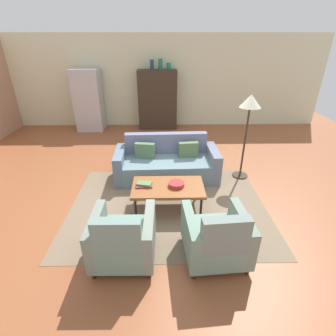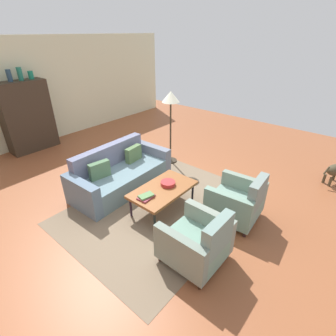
{
  "view_description": "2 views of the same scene",
  "coord_description": "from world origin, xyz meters",
  "px_view_note": "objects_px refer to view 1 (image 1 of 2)",
  "views": [
    {
      "loc": [
        -0.16,
        -4.08,
        2.64
      ],
      "look_at": [
        -0.08,
        -0.19,
        0.64
      ],
      "focal_mm": 27.06,
      "sensor_mm": 36.0,
      "label": 1
    },
    {
      "loc": [
        -2.89,
        -2.93,
        2.89
      ],
      "look_at": [
        0.18,
        -0.36,
        0.7
      ],
      "focal_mm": 26.98,
      "sensor_mm": 36.0,
      "label": 2
    }
  ],
  "objects_px": {
    "cabinet": "(158,100)",
    "book_stack": "(144,184)",
    "couch": "(167,163)",
    "vase_small": "(169,66)",
    "vase_round": "(160,64)",
    "armchair_right": "(217,239)",
    "fruit_bowl": "(176,184)",
    "coffee_table": "(168,188)",
    "floor_lamp": "(250,109)",
    "armchair_left": "(123,241)",
    "vase_tall": "(152,65)",
    "refrigerator": "(89,100)"
  },
  "relations": [
    {
      "from": "cabinet",
      "to": "vase_tall",
      "type": "distance_m",
      "value": 1.05
    },
    {
      "from": "vase_tall",
      "to": "floor_lamp",
      "type": "relative_size",
      "value": 0.16
    },
    {
      "from": "couch",
      "to": "vase_small",
      "type": "relative_size",
      "value": 10.87
    },
    {
      "from": "floor_lamp",
      "to": "vase_tall",
      "type": "bearing_deg",
      "value": 120.13
    },
    {
      "from": "vase_round",
      "to": "book_stack",
      "type": "bearing_deg",
      "value": -93.33
    },
    {
      "from": "book_stack",
      "to": "refrigerator",
      "type": "bearing_deg",
      "value": 114.39
    },
    {
      "from": "couch",
      "to": "armchair_right",
      "type": "bearing_deg",
      "value": 102.53
    },
    {
      "from": "floor_lamp",
      "to": "armchair_right",
      "type": "bearing_deg",
      "value": -112.89
    },
    {
      "from": "coffee_table",
      "to": "floor_lamp",
      "type": "bearing_deg",
      "value": 35.47
    },
    {
      "from": "couch",
      "to": "refrigerator",
      "type": "distance_m",
      "value": 4.04
    },
    {
      "from": "refrigerator",
      "to": "vase_tall",
      "type": "bearing_deg",
      "value": 2.87
    },
    {
      "from": "vase_small",
      "to": "fruit_bowl",
      "type": "bearing_deg",
      "value": -89.63
    },
    {
      "from": "armchair_left",
      "to": "book_stack",
      "type": "xyz_separation_m",
      "value": [
        0.2,
        1.19,
        0.12
      ]
    },
    {
      "from": "cabinet",
      "to": "armchair_right",
      "type": "bearing_deg",
      "value": -81.53
    },
    {
      "from": "couch",
      "to": "vase_round",
      "type": "bearing_deg",
      "value": -89.61
    },
    {
      "from": "armchair_left",
      "to": "floor_lamp",
      "type": "bearing_deg",
      "value": 47.18
    },
    {
      "from": "couch",
      "to": "vase_tall",
      "type": "relative_size",
      "value": 7.54
    },
    {
      "from": "couch",
      "to": "book_stack",
      "type": "height_order",
      "value": "couch"
    },
    {
      "from": "book_stack",
      "to": "vase_round",
      "type": "xyz_separation_m",
      "value": [
        0.26,
        4.47,
        1.49
      ]
    },
    {
      "from": "fruit_bowl",
      "to": "vase_small",
      "type": "xyz_separation_m",
      "value": [
        -0.03,
        4.49,
        1.42
      ]
    },
    {
      "from": "fruit_bowl",
      "to": "book_stack",
      "type": "bearing_deg",
      "value": 177.62
    },
    {
      "from": "coffee_table",
      "to": "floor_lamp",
      "type": "height_order",
      "value": "floor_lamp"
    },
    {
      "from": "book_stack",
      "to": "vase_small",
      "type": "height_order",
      "value": "vase_small"
    },
    {
      "from": "couch",
      "to": "armchair_right",
      "type": "xyz_separation_m",
      "value": [
        0.61,
        -2.35,
        0.06
      ]
    },
    {
      "from": "couch",
      "to": "vase_small",
      "type": "distance_m",
      "value": 3.68
    },
    {
      "from": "cabinet",
      "to": "book_stack",
      "type": "bearing_deg",
      "value": -92.05
    },
    {
      "from": "armchair_right",
      "to": "fruit_bowl",
      "type": "height_order",
      "value": "armchair_right"
    },
    {
      "from": "armchair_left",
      "to": "refrigerator",
      "type": "xyz_separation_m",
      "value": [
        -1.78,
        5.56,
        0.58
      ]
    },
    {
      "from": "book_stack",
      "to": "vase_tall",
      "type": "relative_size",
      "value": 1.0
    },
    {
      "from": "armchair_left",
      "to": "fruit_bowl",
      "type": "distance_m",
      "value": 1.39
    },
    {
      "from": "book_stack",
      "to": "cabinet",
      "type": "relative_size",
      "value": 0.16
    },
    {
      "from": "couch",
      "to": "vase_tall",
      "type": "bearing_deg",
      "value": -85.31
    },
    {
      "from": "vase_round",
      "to": "floor_lamp",
      "type": "height_order",
      "value": "vase_round"
    },
    {
      "from": "vase_tall",
      "to": "vase_small",
      "type": "height_order",
      "value": "vase_tall"
    },
    {
      "from": "cabinet",
      "to": "coffee_table",
      "type": "bearing_deg",
      "value": -86.97
    },
    {
      "from": "book_stack",
      "to": "vase_small",
      "type": "relative_size",
      "value": 1.44
    },
    {
      "from": "fruit_bowl",
      "to": "vase_small",
      "type": "distance_m",
      "value": 4.71
    },
    {
      "from": "armchair_right",
      "to": "vase_round",
      "type": "xyz_separation_m",
      "value": [
        -0.74,
        5.66,
        1.61
      ]
    },
    {
      "from": "couch",
      "to": "armchair_left",
      "type": "height_order",
      "value": "armchair_left"
    },
    {
      "from": "couch",
      "to": "cabinet",
      "type": "bearing_deg",
      "value": -87.89
    },
    {
      "from": "armchair_right",
      "to": "fruit_bowl",
      "type": "xyz_separation_m",
      "value": [
        -0.46,
        1.17,
        0.13
      ]
    },
    {
      "from": "armchair_right",
      "to": "vase_round",
      "type": "bearing_deg",
      "value": 93.22
    },
    {
      "from": "cabinet",
      "to": "floor_lamp",
      "type": "height_order",
      "value": "cabinet"
    },
    {
      "from": "armchair_right",
      "to": "vase_round",
      "type": "height_order",
      "value": "vase_round"
    },
    {
      "from": "armchair_left",
      "to": "book_stack",
      "type": "bearing_deg",
      "value": 81.05
    },
    {
      "from": "vase_tall",
      "to": "armchair_left",
      "type": "bearing_deg",
      "value": -92.15
    },
    {
      "from": "couch",
      "to": "armchair_left",
      "type": "xyz_separation_m",
      "value": [
        -0.6,
        -2.35,
        0.06
      ]
    },
    {
      "from": "vase_round",
      "to": "vase_small",
      "type": "distance_m",
      "value": 0.26
    },
    {
      "from": "armchair_right",
      "to": "vase_tall",
      "type": "bearing_deg",
      "value": 95.69
    },
    {
      "from": "vase_tall",
      "to": "vase_round",
      "type": "relative_size",
      "value": 0.92
    }
  ]
}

